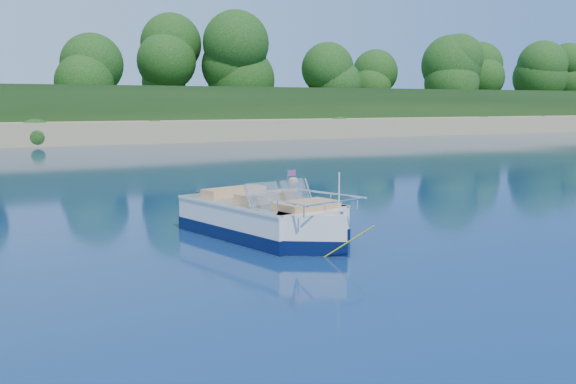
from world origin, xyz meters
The scene contains 6 objects.
ground centered at (0.00, 0.00, 0.00)m, with size 160.00×160.00×0.00m, color #091943.
shoreline centered at (0.00, 63.77, 0.98)m, with size 170.00×59.00×6.00m.
treeline centered at (0.04, 41.01, 5.55)m, with size 150.00×7.12×8.19m.
motorboat centered at (1.16, 2.68, 0.33)m, with size 2.59×5.02×1.70m.
tow_tube centered at (2.70, 4.59, 0.10)m, with size 1.73×1.73×0.40m.
boy centered at (2.66, 4.57, 0.00)m, with size 0.48×0.32×1.33m, color tan.
Camera 1 is at (-4.28, -8.90, 2.72)m, focal length 40.00 mm.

